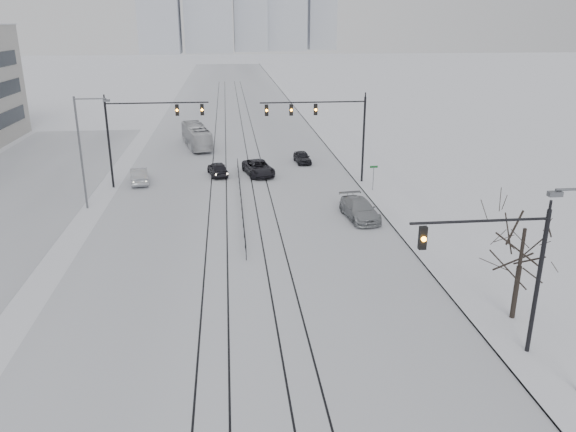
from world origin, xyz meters
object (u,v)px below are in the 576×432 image
Objects in this scene: box_truck at (197,136)px; sedan_nb_far at (302,157)px; sedan_sb_inner at (218,169)px; sedan_nb_right at (360,209)px; sedan_sb_outer at (139,176)px; sedan_nb_front at (258,168)px; traffic_mast_near at (506,264)px; bare_tree at (524,238)px.

sedan_nb_far is at bearing 129.52° from box_truck.
sedan_nb_far is 0.38× the size of box_truck.
box_truck is (-11.60, 9.26, 0.71)m from sedan_nb_far.
sedan_nb_right is at bearing 117.35° from sedan_sb_inner.
box_truck reaches higher than sedan_sb_outer.
sedan_nb_right reaches higher than sedan_sb_outer.
sedan_nb_right reaches higher than sedan_nb_front.
sedan_sb_inner is 1.12× the size of sedan_nb_far.
traffic_mast_near is 19.54m from sedan_nb_right.
sedan_sb_inner is 13.83m from box_truck.
sedan_nb_right reaches higher than sedan_nb_far.
sedan_sb_outer reaches higher than sedan_sb_inner.
sedan_sb_outer is at bearing 140.24° from sedan_nb_right.
sedan_sb_outer is (-7.29, -1.95, 0.04)m from sedan_sb_inner.
sedan_sb_inner is (-12.79, 33.03, -3.87)m from traffic_mast_near.
sedan_nb_front is 15.47m from sedan_nb_right.
bare_tree is at bearing -84.74° from sedan_nb_far.
sedan_nb_far is at bearing -168.35° from sedan_sb_outer.
traffic_mast_near is 1.36× the size of sedan_nb_front.
box_truck is (-15.43, 46.59, -3.23)m from traffic_mast_near.
bare_tree is 47.20m from box_truck.
sedan_nb_front is (-8.79, 32.89, -3.85)m from traffic_mast_near.
bare_tree is (2.41, 3.00, -0.07)m from traffic_mast_near.
bare_tree is 17.04m from sedan_nb_right.
sedan_sb_inner is 4.00m from sedan_nb_front.
traffic_mast_near is at bearing -89.19° from sedan_nb_far.
sedan_nb_right is (10.98, -13.95, 0.06)m from sedan_sb_inner.
sedan_nb_far is at bearing 30.20° from sedan_nb_front.
bare_tree is 1.67× the size of sedan_nb_far.
sedan_nb_front is (11.29, 1.81, -0.02)m from sedan_sb_outer.
bare_tree is 1.18× the size of sedan_nb_right.
sedan_nb_front is (-11.20, 29.88, -3.77)m from bare_tree.
sedan_sb_outer is at bearing 61.43° from box_truck.
sedan_nb_front is at bearing 110.55° from bare_tree.
sedan_nb_right is (-1.80, 19.08, -3.81)m from traffic_mast_near.
sedan_nb_front reaches higher than sedan_sb_inner.
sedan_nb_far is (8.96, 4.30, -0.07)m from sedan_sb_inner.
sedan_nb_far is (4.96, 4.44, -0.10)m from sedan_nb_front.
bare_tree is 32.13m from sedan_nb_front.
box_truck is at bearing 109.88° from sedan_nb_right.
sedan_sb_inner is at bearing -159.41° from sedan_nb_far.
sedan_nb_right is (-4.22, 16.08, -3.74)m from bare_tree.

